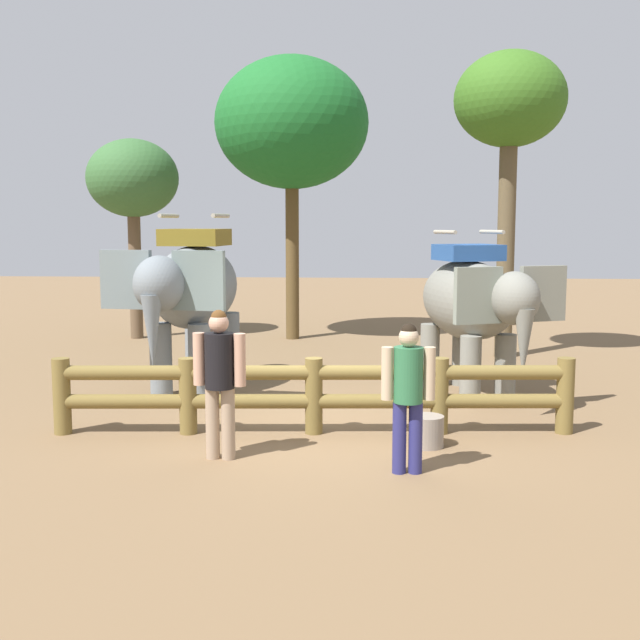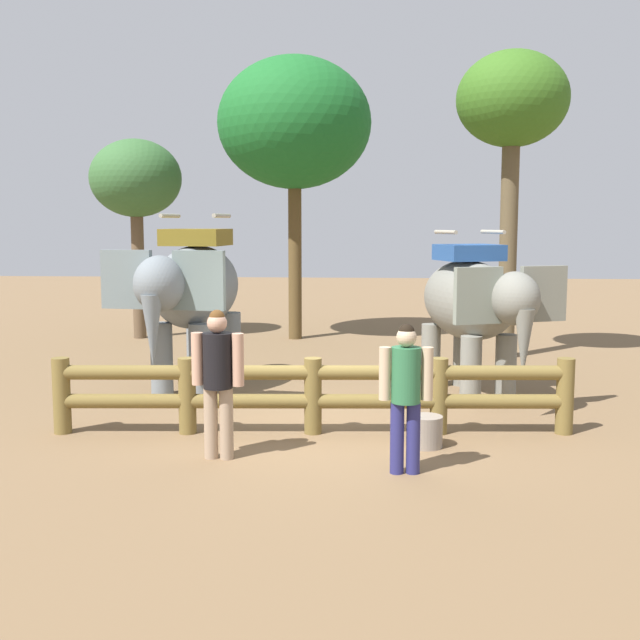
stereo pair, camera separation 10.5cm
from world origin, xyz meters
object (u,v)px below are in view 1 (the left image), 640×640
at_px(tree_far_right, 133,181).
at_px(tree_back_center, 292,124).
at_px(tree_far_left, 510,108).
at_px(log_fence, 314,390).
at_px(elephant_near_left, 191,292).
at_px(feed_bucket, 427,431).
at_px(elephant_center, 473,304).
at_px(tourist_man_in_blue, 220,373).
at_px(tourist_woman_in_black, 408,387).

bearing_deg(tree_far_right, tree_back_center, 2.20).
relative_size(tree_far_left, tree_far_right, 1.31).
distance_m(log_fence, tree_far_right, 10.52).
height_order(elephant_near_left, feed_bucket, elephant_near_left).
relative_size(elephant_near_left, feed_bucket, 8.28).
bearing_deg(elephant_center, tourist_man_in_blue, -134.07).
height_order(tourist_man_in_blue, tree_far_left, tree_far_left).
relative_size(tourist_man_in_blue, tree_far_right, 0.38).
bearing_deg(elephant_near_left, tree_back_center, 79.17).
bearing_deg(elephant_near_left, tree_far_right, 114.87).
relative_size(elephant_near_left, tree_far_right, 0.73).
xyz_separation_m(elephant_center, feed_bucket, (-0.94, -2.95, -1.35)).
distance_m(elephant_center, tree_back_center, 8.20).
bearing_deg(log_fence, tree_far_left, 60.42).
bearing_deg(feed_bucket, tourist_man_in_blue, -165.22).
bearing_deg(tourist_man_in_blue, feed_bucket, 14.78).
bearing_deg(elephant_near_left, tree_far_left, 31.73).
distance_m(log_fence, feed_bucket, 1.66).
xyz_separation_m(log_fence, tree_back_center, (-1.13, 8.80, 4.62)).
distance_m(elephant_near_left, tree_far_right, 6.86).
relative_size(elephant_center, tourist_woman_in_black, 1.88).
height_order(elephant_center, tree_back_center, tree_back_center).
bearing_deg(tree_far_right, tourist_man_in_blue, -68.14).
height_order(elephant_center, tourist_man_in_blue, elephant_center).
height_order(tourist_woman_in_black, feed_bucket, tourist_woman_in_black).
relative_size(log_fence, tourist_man_in_blue, 3.86).
xyz_separation_m(log_fence, feed_bucket, (1.51, -0.56, -0.40)).
height_order(elephant_near_left, tourist_woman_in_black, elephant_near_left).
relative_size(tourist_man_in_blue, tree_far_left, 0.29).
xyz_separation_m(log_fence, elephant_center, (2.45, 2.39, 0.94)).
height_order(elephant_center, feed_bucket, elephant_center).
bearing_deg(elephant_near_left, tourist_man_in_blue, -72.84).
xyz_separation_m(elephant_center, tree_back_center, (-3.58, 6.40, 3.67)).
xyz_separation_m(tourist_man_in_blue, tree_far_left, (4.70, 7.64, 4.17)).
height_order(tourist_woman_in_black, tree_far_left, tree_far_left).
relative_size(elephant_center, feed_bucket, 7.60).
bearing_deg(log_fence, tree_back_center, 97.35).
xyz_separation_m(elephant_near_left, elephant_center, (4.74, -0.35, -0.15)).
relative_size(elephant_near_left, tourist_woman_in_black, 2.05).
distance_m(elephant_near_left, tree_back_center, 7.09).
bearing_deg(log_fence, tree_far_right, 120.18).
relative_size(log_fence, tree_far_left, 1.11).
distance_m(elephant_center, tree_far_left, 5.58).
height_order(tree_far_right, feed_bucket, tree_far_right).
bearing_deg(tree_far_left, elephant_near_left, -148.27).
relative_size(elephant_center, tree_back_center, 0.48).
xyz_separation_m(tourist_woman_in_black, feed_bucket, (0.31, 1.10, -0.81)).
relative_size(tourist_woman_in_black, feed_bucket, 4.04).
height_order(tree_far_left, tree_back_center, tree_back_center).
xyz_separation_m(tourist_man_in_blue, tree_back_center, (-0.07, 10.03, 4.15)).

